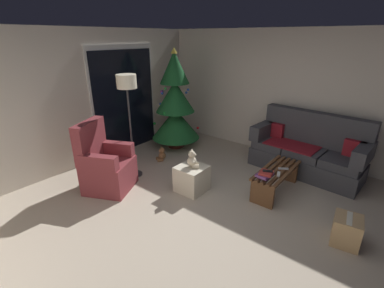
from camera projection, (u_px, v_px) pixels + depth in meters
name	position (u px, v px, depth m)	size (l,w,h in m)	color
ground_plane	(214.00, 223.00, 3.67)	(7.00, 7.00, 0.00)	#B2A38E
wall_back	(77.00, 100.00, 4.98)	(5.72, 0.12, 2.50)	beige
wall_right	(299.00, 97.00, 5.29)	(0.12, 6.00, 2.50)	beige
patio_door_frame	(125.00, 100.00, 5.73)	(1.60, 0.02, 2.20)	silver
patio_door_glass	(126.00, 102.00, 5.73)	(1.50, 0.02, 2.10)	black
couch	(307.00, 151.00, 4.95)	(0.93, 1.99, 1.08)	#3D3D42
coffee_table	(276.00, 177.00, 4.32)	(1.10, 0.40, 0.40)	brown
remote_white	(278.00, 174.00, 4.10)	(0.04, 0.16, 0.02)	silver
remote_silver	(283.00, 169.00, 4.26)	(0.04, 0.16, 0.02)	#ADADB2
book_stack	(265.00, 175.00, 4.00)	(0.27, 0.23, 0.10)	#6B3D7A
cell_phone	(268.00, 171.00, 3.98)	(0.07, 0.14, 0.01)	black
christmas_tree	(175.00, 106.00, 5.88)	(1.05, 1.05, 2.14)	#4C1E19
armchair	(106.00, 166.00, 4.38)	(0.91, 0.92, 1.13)	maroon
floor_lamp	(127.00, 92.00, 4.40)	(0.32, 0.32, 1.78)	#2D2D30
ottoman	(192.00, 179.00, 4.38)	(0.44, 0.44, 0.42)	beige
teddy_bear_cream	(192.00, 160.00, 4.26)	(0.21, 0.22, 0.29)	beige
teddy_bear_chestnut_by_tree	(162.00, 155.00, 5.49)	(0.22, 0.21, 0.29)	brown
cardboard_box_taped_mid_floor	(347.00, 230.00, 3.27)	(0.38, 0.35, 0.35)	tan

